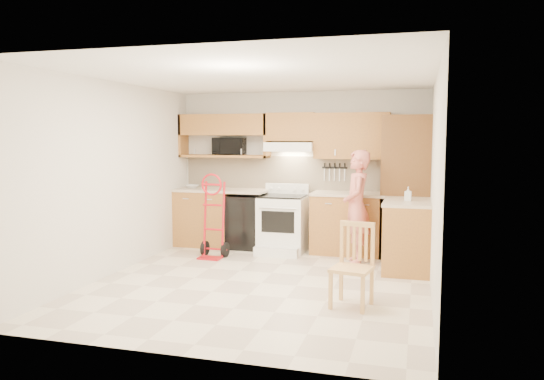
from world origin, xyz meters
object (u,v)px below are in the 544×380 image
at_px(person, 357,207).
at_px(dining_chair, 352,266).
at_px(range, 282,219).
at_px(microwave, 229,146).
at_px(hand_truck, 212,220).

bearing_deg(person, dining_chair, -3.88).
xyz_separation_m(person, dining_chair, (0.18, -1.96, -0.36)).
xyz_separation_m(range, person, (1.19, -0.41, 0.28)).
height_order(range, person, person).
distance_m(range, dining_chair, 2.73).
bearing_deg(range, microwave, 161.28).
relative_size(hand_truck, dining_chair, 1.28).
distance_m(microwave, person, 2.43).
relative_size(person, hand_truck, 1.42).
xyz_separation_m(range, hand_truck, (-0.90, -0.64, 0.04)).
relative_size(range, hand_truck, 0.92).
relative_size(range, person, 0.65).
distance_m(hand_truck, dining_chair, 2.85).
height_order(microwave, dining_chair, microwave).
relative_size(person, dining_chair, 1.82).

